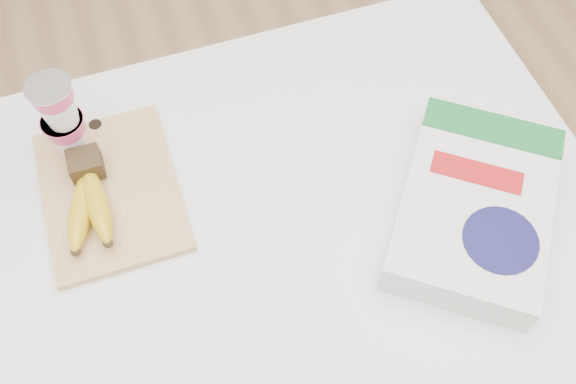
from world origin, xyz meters
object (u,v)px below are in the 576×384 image
object	(u,v)px
cutting_board	(111,191)
yogurt_stack	(62,118)
table	(252,328)
bananas	(89,199)
cereal_box	(474,207)

from	to	relation	value
cutting_board	yogurt_stack	bearing A→B (deg)	111.93
table	yogurt_stack	size ratio (longest dim) A/B	7.35
yogurt_stack	table	bearing A→B (deg)	-47.69
bananas	cereal_box	bearing A→B (deg)	-20.46
cutting_board	cereal_box	world-z (taller)	cereal_box
cutting_board	bananas	distance (m)	0.04
cutting_board	cereal_box	xyz separation A→B (m)	(0.49, -0.21, 0.03)
cutting_board	yogurt_stack	xyz separation A→B (m)	(-0.03, 0.09, 0.09)
cereal_box	cutting_board	bearing A→B (deg)	-166.46
table	cutting_board	bearing A→B (deg)	141.43
yogurt_stack	cutting_board	bearing A→B (deg)	-68.46
table	bananas	distance (m)	0.50
table	yogurt_stack	world-z (taller)	yogurt_stack
bananas	yogurt_stack	distance (m)	0.12
table	cutting_board	xyz separation A→B (m)	(-0.16, 0.13, 0.42)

